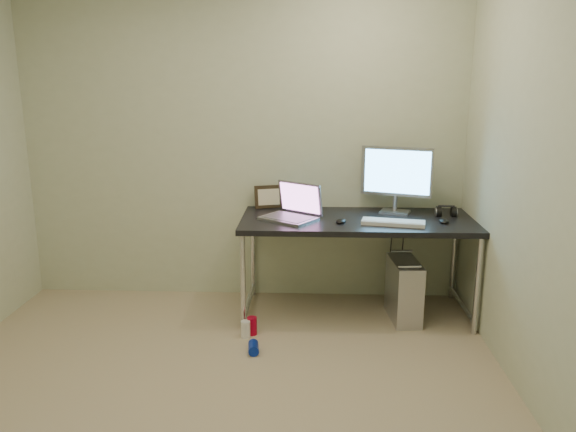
# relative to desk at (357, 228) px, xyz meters

# --- Properties ---
(floor) EXTENTS (3.50, 3.50, 0.00)m
(floor) POSITION_rel_desk_xyz_m (-0.89, -1.37, -0.68)
(floor) COLOR tan
(floor) RESTS_ON ground
(wall_back) EXTENTS (3.50, 0.02, 2.50)m
(wall_back) POSITION_rel_desk_xyz_m (-0.89, 0.38, 0.57)
(wall_back) COLOR beige
(wall_back) RESTS_ON ground
(wall_right) EXTENTS (0.02, 3.50, 2.50)m
(wall_right) POSITION_rel_desk_xyz_m (0.86, -1.37, 0.57)
(wall_right) COLOR beige
(wall_right) RESTS_ON ground
(desk) EXTENTS (1.72, 0.75, 0.75)m
(desk) POSITION_rel_desk_xyz_m (0.00, 0.00, 0.00)
(desk) COLOR black
(desk) RESTS_ON ground
(tower_computer) EXTENTS (0.23, 0.45, 0.48)m
(tower_computer) POSITION_rel_desk_xyz_m (0.35, -0.09, -0.45)
(tower_computer) COLOR silver
(tower_computer) RESTS_ON ground
(cable_a) EXTENTS (0.01, 0.16, 0.69)m
(cable_a) POSITION_rel_desk_xyz_m (0.30, 0.33, -0.28)
(cable_a) COLOR black
(cable_a) RESTS_ON ground
(cable_b) EXTENTS (0.02, 0.11, 0.71)m
(cable_b) POSITION_rel_desk_xyz_m (0.39, 0.31, -0.30)
(cable_b) COLOR black
(cable_b) RESTS_ON ground
(can_red) EXTENTS (0.09, 0.09, 0.13)m
(can_red) POSITION_rel_desk_xyz_m (-0.75, -0.41, -0.61)
(can_red) COLOR #AC0421
(can_red) RESTS_ON ground
(can_white) EXTENTS (0.07, 0.07, 0.12)m
(can_white) POSITION_rel_desk_xyz_m (-0.79, -0.46, -0.62)
(can_white) COLOR white
(can_white) RESTS_ON ground
(can_blue) EXTENTS (0.08, 0.13, 0.07)m
(can_blue) POSITION_rel_desk_xyz_m (-0.71, -0.68, -0.64)
(can_blue) COLOR #0A249E
(can_blue) RESTS_ON ground
(laptop) EXTENTS (0.49, 0.47, 0.26)m
(laptop) POSITION_rel_desk_xyz_m (-0.48, -0.02, 0.13)
(laptop) COLOR #A9A9B0
(laptop) RESTS_ON desk
(monitor) EXTENTS (0.52, 0.23, 0.51)m
(monitor) POSITION_rel_desk_xyz_m (0.31, 0.20, 0.37)
(monitor) COLOR #A9A9B0
(monitor) RESTS_ON desk
(keyboard) EXTENTS (0.46, 0.23, 0.03)m
(keyboard) POSITION_rel_desk_xyz_m (0.24, -0.16, 0.09)
(keyboard) COLOR silver
(keyboard) RESTS_ON desk
(mouse_right) EXTENTS (0.08, 0.12, 0.04)m
(mouse_right) POSITION_rel_desk_xyz_m (0.62, -0.10, 0.09)
(mouse_right) COLOR black
(mouse_right) RESTS_ON desk
(mouse_left) EXTENTS (0.10, 0.13, 0.04)m
(mouse_left) POSITION_rel_desk_xyz_m (-0.13, -0.13, 0.09)
(mouse_left) COLOR black
(mouse_left) RESTS_ON desk
(headphones) EXTENTS (0.15, 0.09, 0.10)m
(headphones) POSITION_rel_desk_xyz_m (0.68, 0.11, 0.10)
(headphones) COLOR black
(headphones) RESTS_ON desk
(picture_frame) EXTENTS (0.24, 0.13, 0.18)m
(picture_frame) POSITION_rel_desk_xyz_m (-0.68, 0.32, 0.16)
(picture_frame) COLOR black
(picture_frame) RESTS_ON desk
(webcam) EXTENTS (0.04, 0.04, 0.11)m
(webcam) POSITION_rel_desk_xyz_m (-0.39, 0.25, 0.16)
(webcam) COLOR silver
(webcam) RESTS_ON desk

